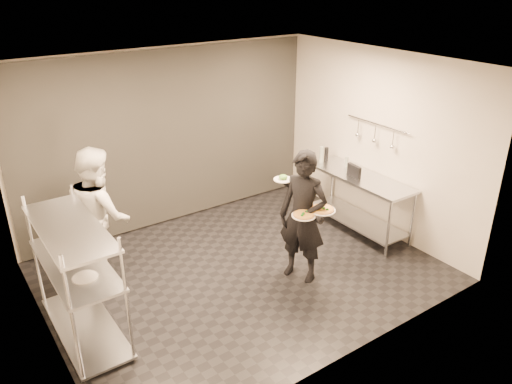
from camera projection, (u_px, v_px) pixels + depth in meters
room_shell at (196, 152)px, 7.19m from camera, size 5.00×4.00×2.80m
pass_rack at (77, 275)px, 5.45m from camera, size 0.60×1.60×1.50m
prep_counter at (359, 193)px, 7.76m from camera, size 0.60×1.80×0.92m
utensil_rail at (375, 134)px, 7.51m from camera, size 0.07×1.20×0.31m
waiter at (303, 217)px, 6.43m from camera, size 0.66×0.77×1.78m
chef at (100, 215)px, 6.42m from camera, size 0.71×0.91×1.84m
pizza_plate_near at (304, 215)px, 6.16m from camera, size 0.30×0.30×0.05m
pizza_plate_far at (322, 209)px, 6.26m from camera, size 0.34×0.34×0.05m
salad_plate at (283, 178)px, 6.42m from camera, size 0.25×0.25×0.07m
pos_monitor at (354, 171)px, 7.55m from camera, size 0.08×0.28×0.20m
bottle_green at (322, 154)px, 8.14m from camera, size 0.07×0.07×0.26m
bottle_clear at (347, 162)px, 7.95m from camera, size 0.05×0.05×0.18m
bottle_dark at (326, 154)px, 8.20m from camera, size 0.07×0.07×0.22m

